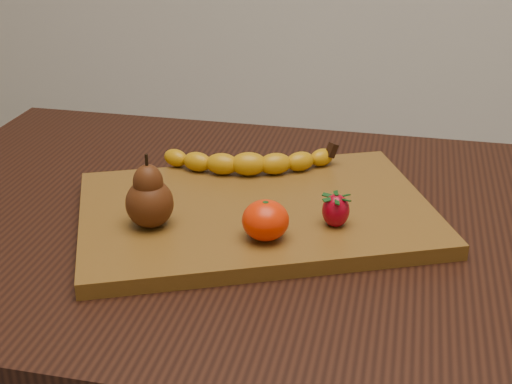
% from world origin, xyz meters
% --- Properties ---
extents(table, '(1.00, 0.70, 0.76)m').
position_xyz_m(table, '(0.00, 0.00, 0.66)').
color(table, black).
rests_on(table, ground).
extents(cutting_board, '(0.53, 0.45, 0.02)m').
position_xyz_m(cutting_board, '(0.02, -0.01, 0.77)').
color(cutting_board, brown).
rests_on(cutting_board, table).
extents(banana, '(0.22, 0.10, 0.03)m').
position_xyz_m(banana, '(-0.02, 0.09, 0.80)').
color(banana, '#C38B09').
rests_on(banana, cutting_board).
extents(pear, '(0.07, 0.07, 0.09)m').
position_xyz_m(pear, '(-0.10, -0.09, 0.83)').
color(pear, '#4A220B').
rests_on(pear, cutting_board).
extents(mandarin, '(0.07, 0.07, 0.05)m').
position_xyz_m(mandarin, '(0.04, -0.09, 0.80)').
color(mandarin, red).
rests_on(mandarin, cutting_board).
extents(strawberry, '(0.04, 0.04, 0.04)m').
position_xyz_m(strawberry, '(0.12, -0.04, 0.80)').
color(strawberry, '#990415').
rests_on(strawberry, cutting_board).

